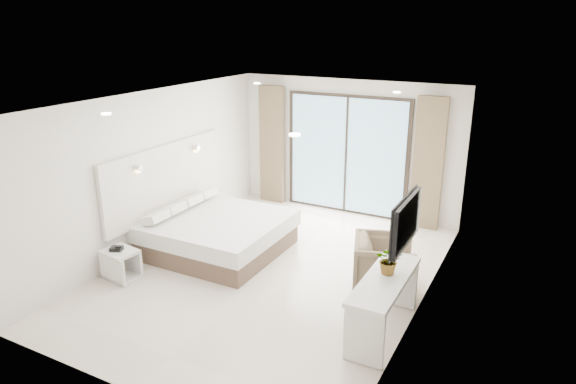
% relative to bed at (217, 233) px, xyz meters
% --- Properties ---
extents(ground, '(6.20, 6.20, 0.00)m').
position_rel_bed_xyz_m(ground, '(1.23, -0.27, -0.32)').
color(ground, beige).
rests_on(ground, ground).
extents(room_shell, '(4.62, 6.22, 2.72)m').
position_rel_bed_xyz_m(room_shell, '(1.03, 0.50, 1.27)').
color(room_shell, silver).
rests_on(room_shell, ground).
extents(bed, '(2.15, 2.05, 0.74)m').
position_rel_bed_xyz_m(bed, '(0.00, 0.00, 0.00)').
color(bed, brown).
rests_on(bed, ground).
extents(nightstand, '(0.56, 0.48, 0.46)m').
position_rel_bed_xyz_m(nightstand, '(-0.72, -1.51, -0.09)').
color(nightstand, silver).
rests_on(nightstand, ground).
extents(phone, '(0.22, 0.20, 0.06)m').
position_rel_bed_xyz_m(phone, '(-0.76, -1.52, 0.17)').
color(phone, black).
rests_on(phone, nightstand).
extents(console_desk, '(0.50, 1.59, 0.77)m').
position_rel_bed_xyz_m(console_desk, '(3.27, -1.05, 0.25)').
color(console_desk, silver).
rests_on(console_desk, ground).
extents(plant, '(0.41, 0.44, 0.29)m').
position_rel_bed_xyz_m(plant, '(3.27, -0.91, 0.60)').
color(plant, '#33662D').
rests_on(plant, console_desk).
extents(armchair, '(1.02, 1.06, 0.87)m').
position_rel_bed_xyz_m(armchair, '(2.93, 0.05, 0.12)').
color(armchair, '#7E6752').
rests_on(armchair, ground).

